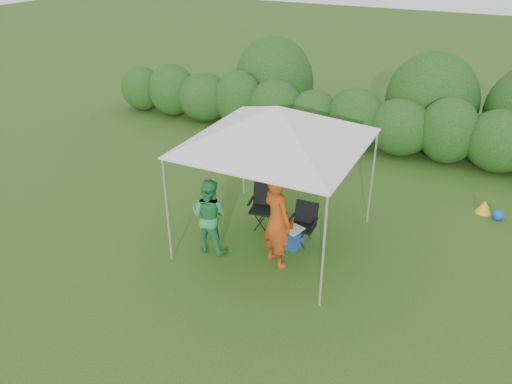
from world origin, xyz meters
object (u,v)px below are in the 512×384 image
at_px(chair_right, 304,221).
at_px(chair_left, 264,203).
at_px(woman, 209,216).
at_px(cooler, 289,236).
at_px(canopy, 277,125).
at_px(man, 277,221).

relative_size(chair_right, chair_left, 0.92).
xyz_separation_m(woman, cooler, (1.33, 0.81, -0.55)).
bearing_deg(woman, chair_right, -145.53).
distance_m(canopy, chair_right, 2.07).
xyz_separation_m(man, cooler, (-0.01, 0.66, -0.72)).
relative_size(man, woman, 1.22).
distance_m(chair_left, woman, 1.43).
xyz_separation_m(chair_right, cooler, (-0.20, -0.27, -0.26)).
bearing_deg(cooler, man, -72.55).
height_order(canopy, woman, canopy).
distance_m(chair_right, woman, 1.90).
xyz_separation_m(canopy, chair_right, (0.53, 0.21, -1.99)).
xyz_separation_m(canopy, cooler, (0.33, -0.06, -2.25)).
height_order(chair_right, woman, woman).
bearing_deg(chair_right, canopy, -161.21).
bearing_deg(woman, man, -174.41).
relative_size(woman, cooler, 2.61).
bearing_deg(man, canopy, -35.36).
distance_m(canopy, chair_left, 2.05).
bearing_deg(chair_right, woman, -147.53).
xyz_separation_m(chair_right, woman, (-1.53, -1.08, 0.29)).
distance_m(canopy, man, 1.73).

